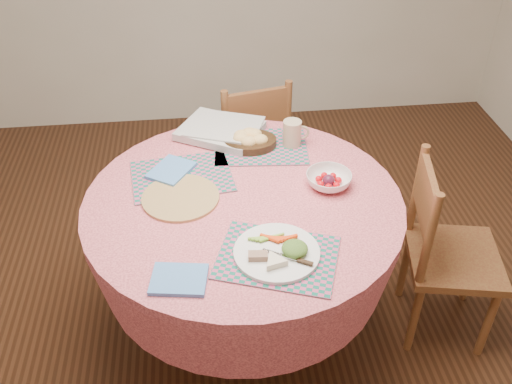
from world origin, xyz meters
TOP-DOWN VIEW (x-y plane):
  - ground at (0.00, 0.00)m, footprint 4.00×4.00m
  - dining_table at (0.00, 0.00)m, footprint 1.24×1.24m
  - chair_right at (0.84, -0.06)m, footprint 0.45×0.47m
  - chair_back at (0.11, 0.85)m, footprint 0.47×0.46m
  - placemat_front at (0.08, -0.34)m, footprint 0.48×0.42m
  - placemat_left at (-0.23, 0.18)m, footprint 0.43×0.35m
  - placemat_back at (0.11, 0.36)m, footprint 0.42×0.33m
  - wicker_trivet at (-0.24, 0.03)m, footprint 0.30×0.30m
  - napkin_near at (-0.25, -0.41)m, footprint 0.20×0.17m
  - napkin_far at (-0.28, 0.21)m, footprint 0.22×0.23m
  - dinner_plate at (0.09, -0.33)m, footprint 0.30×0.30m
  - bread_bowl at (0.06, 0.37)m, footprint 0.23×0.23m
  - latte_mug at (0.25, 0.36)m, footprint 0.12×0.08m
  - fruit_bowl at (0.34, 0.05)m, footprint 0.21×0.21m
  - newspaper_stack at (-0.05, 0.48)m, footprint 0.43×0.40m

SIDE VIEW (x-z plane):
  - ground at x=0.00m, z-range 0.00..0.00m
  - chair_right at x=0.84m, z-range 0.02..0.88m
  - chair_back at x=0.11m, z-range 0.02..0.88m
  - dining_table at x=0.00m, z-range 0.18..0.93m
  - placemat_front at x=0.08m, z-range 0.75..0.76m
  - placemat_left at x=-0.23m, z-range 0.75..0.76m
  - placemat_back at x=0.11m, z-range 0.75..0.76m
  - wicker_trivet at x=-0.24m, z-range 0.75..0.76m
  - napkin_near at x=-0.25m, z-range 0.75..0.76m
  - napkin_far at x=-0.28m, z-range 0.76..0.77m
  - dinner_plate at x=0.09m, z-range 0.74..0.80m
  - newspaper_stack at x=-0.05m, z-range 0.76..0.80m
  - fruit_bowl at x=0.34m, z-range 0.75..0.81m
  - bread_bowl at x=0.06m, z-range 0.75..0.83m
  - latte_mug at x=0.25m, z-range 0.76..0.87m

